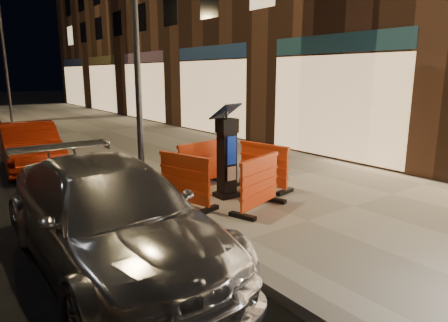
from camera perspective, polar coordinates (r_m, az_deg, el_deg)
ground_plane at (r=5.71m, az=-0.52°, el=-13.67°), size 120.00×120.00×0.00m
sidewalk at (r=7.70m, az=18.02°, el=-6.67°), size 6.00×60.00×0.15m
kerb at (r=5.67m, az=-0.52°, el=-12.99°), size 0.30×60.00×0.15m
parking_kiosk at (r=7.64m, az=0.42°, el=1.04°), size 0.65×0.65×1.71m
barrier_front at (r=7.01m, az=5.08°, el=-3.23°), size 1.32×0.86×0.95m
barrier_back at (r=8.48m, az=-3.44°, el=-0.45°), size 1.29×0.72×0.95m
barrier_kerbside at (r=7.21m, az=-5.65°, el=-2.80°), size 0.81×1.31×0.95m
barrier_bldgside at (r=8.31m, az=5.66°, el=-0.75°), size 0.73×1.30×0.95m
car_silver at (r=5.73m, az=-15.52°, el=-14.07°), size 1.94×4.75×1.38m
car_red at (r=11.89m, az=-25.69°, el=-1.03°), size 1.61×3.84×1.23m
street_lamp_mid at (r=7.89m, az=-12.47°, el=16.79°), size 0.12×0.12×6.00m
street_lamp_far at (r=22.40m, az=-28.80°, el=12.55°), size 0.12×0.12×6.00m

